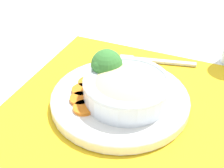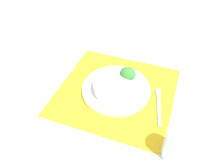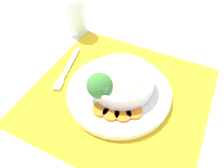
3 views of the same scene
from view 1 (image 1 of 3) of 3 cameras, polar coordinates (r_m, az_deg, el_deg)
ground_plane at (r=0.63m, az=1.44°, el=-3.77°), size 4.00×4.00×0.00m
placemat at (r=0.63m, az=1.45°, el=-3.63°), size 0.46×0.44×0.00m
plate at (r=0.62m, az=1.47°, el=-2.68°), size 0.27×0.27×0.02m
bowl at (r=0.60m, az=2.74°, el=-0.58°), size 0.17×0.17×0.05m
broccoli_floret at (r=0.63m, az=-1.01°, el=3.48°), size 0.06×0.06×0.08m
carrot_slice_near at (r=0.65m, az=-4.44°, el=0.23°), size 0.04×0.04×0.01m
carrot_slice_middle at (r=0.63m, az=-5.55°, el=-1.16°), size 0.04×0.04×0.01m
carrot_slice_far at (r=0.61m, az=-5.84°, el=-2.75°), size 0.04×0.04×0.01m
carrot_slice_extra at (r=0.59m, az=-5.16°, el=-4.38°), size 0.04×0.04×0.01m
fork at (r=0.76m, az=6.89°, el=4.32°), size 0.06×0.18×0.01m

